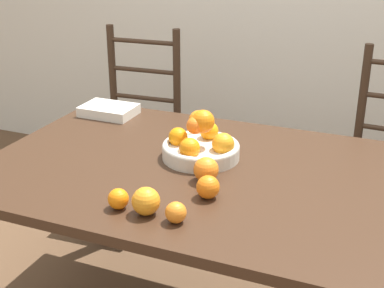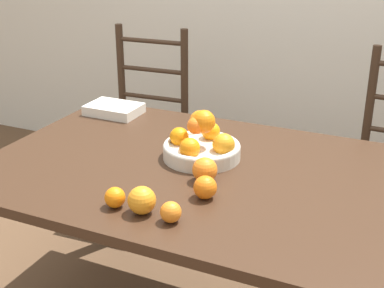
{
  "view_description": "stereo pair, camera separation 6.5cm",
  "coord_description": "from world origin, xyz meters",
  "px_view_note": "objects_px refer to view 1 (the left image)",
  "views": [
    {
      "loc": [
        0.6,
        -1.57,
        1.51
      ],
      "look_at": [
        -0.05,
        -0.0,
        0.81
      ],
      "focal_mm": 50.0,
      "sensor_mm": 36.0,
      "label": 1
    },
    {
      "loc": [
        0.66,
        -1.54,
        1.51
      ],
      "look_at": [
        -0.05,
        -0.0,
        0.81
      ],
      "focal_mm": 50.0,
      "sensor_mm": 36.0,
      "label": 2
    }
  ],
  "objects_px": {
    "orange_loose_3": "(176,212)",
    "orange_loose_4": "(206,170)",
    "orange_loose_1": "(118,199)",
    "orange_loose_2": "(146,201)",
    "fruit_bowl": "(201,144)",
    "book_stack": "(109,110)",
    "chair_left": "(135,131)",
    "orange_loose_0": "(208,187)"
  },
  "relations": [
    {
      "from": "orange_loose_1",
      "to": "orange_loose_0",
      "type": "bearing_deg",
      "value": 36.27
    },
    {
      "from": "orange_loose_0",
      "to": "orange_loose_3",
      "type": "bearing_deg",
      "value": -100.69
    },
    {
      "from": "orange_loose_3",
      "to": "orange_loose_2",
      "type": "bearing_deg",
      "value": 174.59
    },
    {
      "from": "orange_loose_4",
      "to": "book_stack",
      "type": "relative_size",
      "value": 0.36
    },
    {
      "from": "orange_loose_2",
      "to": "orange_loose_3",
      "type": "height_order",
      "value": "orange_loose_2"
    },
    {
      "from": "orange_loose_1",
      "to": "orange_loose_4",
      "type": "relative_size",
      "value": 0.76
    },
    {
      "from": "orange_loose_3",
      "to": "chair_left",
      "type": "xyz_separation_m",
      "value": [
        -0.76,
        1.16,
        -0.28
      ]
    },
    {
      "from": "fruit_bowl",
      "to": "orange_loose_3",
      "type": "relative_size",
      "value": 4.52
    },
    {
      "from": "orange_loose_4",
      "to": "book_stack",
      "type": "height_order",
      "value": "orange_loose_4"
    },
    {
      "from": "fruit_bowl",
      "to": "orange_loose_3",
      "type": "bearing_deg",
      "value": -77.47
    },
    {
      "from": "orange_loose_0",
      "to": "fruit_bowl",
      "type": "bearing_deg",
      "value": 115.63
    },
    {
      "from": "orange_loose_2",
      "to": "book_stack",
      "type": "distance_m",
      "value": 0.9
    },
    {
      "from": "chair_left",
      "to": "orange_loose_0",
      "type": "bearing_deg",
      "value": -54.53
    },
    {
      "from": "orange_loose_2",
      "to": "orange_loose_4",
      "type": "bearing_deg",
      "value": 72.42
    },
    {
      "from": "fruit_bowl",
      "to": "chair_left",
      "type": "height_order",
      "value": "chair_left"
    },
    {
      "from": "orange_loose_2",
      "to": "fruit_bowl",
      "type": "bearing_deg",
      "value": 89.97
    },
    {
      "from": "orange_loose_2",
      "to": "chair_left",
      "type": "height_order",
      "value": "chair_left"
    },
    {
      "from": "book_stack",
      "to": "orange_loose_3",
      "type": "bearing_deg",
      "value": -48.26
    },
    {
      "from": "orange_loose_2",
      "to": "orange_loose_3",
      "type": "relative_size",
      "value": 1.35
    },
    {
      "from": "orange_loose_4",
      "to": "fruit_bowl",
      "type": "bearing_deg",
      "value": 116.69
    },
    {
      "from": "orange_loose_2",
      "to": "book_stack",
      "type": "bearing_deg",
      "value": 127.45
    },
    {
      "from": "fruit_bowl",
      "to": "orange_loose_2",
      "type": "xyz_separation_m",
      "value": [
        -0.0,
        -0.43,
        -0.01
      ]
    },
    {
      "from": "orange_loose_2",
      "to": "orange_loose_4",
      "type": "xyz_separation_m",
      "value": [
        0.08,
        0.27,
        -0.0
      ]
    },
    {
      "from": "fruit_bowl",
      "to": "orange_loose_1",
      "type": "xyz_separation_m",
      "value": [
        -0.09,
        -0.44,
        -0.02
      ]
    },
    {
      "from": "orange_loose_1",
      "to": "chair_left",
      "type": "distance_m",
      "value": 1.31
    },
    {
      "from": "orange_loose_4",
      "to": "chair_left",
      "type": "xyz_separation_m",
      "value": [
        -0.74,
        0.88,
        -0.29
      ]
    },
    {
      "from": "orange_loose_2",
      "to": "chair_left",
      "type": "bearing_deg",
      "value": 119.8
    },
    {
      "from": "orange_loose_1",
      "to": "orange_loose_3",
      "type": "bearing_deg",
      "value": -2.33
    },
    {
      "from": "orange_loose_3",
      "to": "chair_left",
      "type": "distance_m",
      "value": 1.41
    },
    {
      "from": "orange_loose_3",
      "to": "orange_loose_4",
      "type": "relative_size",
      "value": 0.74
    },
    {
      "from": "chair_left",
      "to": "orange_loose_4",
      "type": "bearing_deg",
      "value": -53.08
    },
    {
      "from": "orange_loose_4",
      "to": "orange_loose_3",
      "type": "bearing_deg",
      "value": -87.02
    },
    {
      "from": "fruit_bowl",
      "to": "book_stack",
      "type": "distance_m",
      "value": 0.62
    },
    {
      "from": "orange_loose_1",
      "to": "orange_loose_3",
      "type": "distance_m",
      "value": 0.19
    },
    {
      "from": "fruit_bowl",
      "to": "book_stack",
      "type": "relative_size",
      "value": 1.21
    },
    {
      "from": "orange_loose_1",
      "to": "orange_loose_3",
      "type": "height_order",
      "value": "orange_loose_1"
    },
    {
      "from": "fruit_bowl",
      "to": "orange_loose_1",
      "type": "bearing_deg",
      "value": -101.84
    },
    {
      "from": "orange_loose_1",
      "to": "orange_loose_2",
      "type": "xyz_separation_m",
      "value": [
        0.09,
        0.0,
        0.01
      ]
    },
    {
      "from": "orange_loose_2",
      "to": "orange_loose_4",
      "type": "distance_m",
      "value": 0.28
    },
    {
      "from": "orange_loose_1",
      "to": "book_stack",
      "type": "height_order",
      "value": "orange_loose_1"
    },
    {
      "from": "book_stack",
      "to": "orange_loose_1",
      "type": "bearing_deg",
      "value": -57.5
    },
    {
      "from": "orange_loose_0",
      "to": "orange_loose_3",
      "type": "xyz_separation_m",
      "value": [
        -0.03,
        -0.17,
        -0.01
      ]
    }
  ]
}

